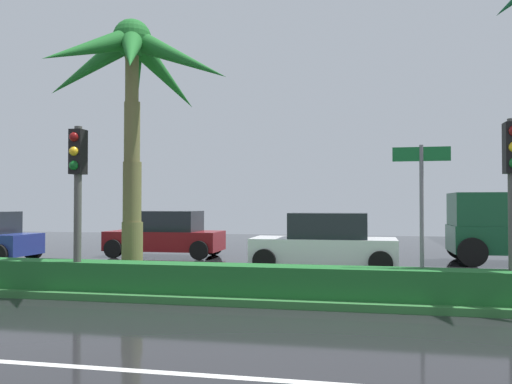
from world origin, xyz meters
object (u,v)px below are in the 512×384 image
at_px(traffic_signal_median_left, 77,177).
at_px(traffic_signal_median_right, 512,176).
at_px(palm_tree_mid_left, 132,78).
at_px(car_in_traffic_third, 325,242).
at_px(car_in_traffic_second, 166,235).
at_px(street_name_sign, 422,199).

height_order(traffic_signal_median_left, traffic_signal_median_right, traffic_signal_median_left).
xyz_separation_m(palm_tree_mid_left, car_in_traffic_third, (4.18, 4.51, -4.15)).
relative_size(palm_tree_mid_left, car_in_traffic_second, 1.44).
bearing_deg(palm_tree_mid_left, car_in_traffic_third, 47.12).
xyz_separation_m(traffic_signal_median_left, car_in_traffic_second, (-1.39, 8.67, -1.74)).
distance_m(palm_tree_mid_left, street_name_sign, 7.14).
bearing_deg(palm_tree_mid_left, street_name_sign, -6.94).
bearing_deg(car_in_traffic_second, traffic_signal_median_right, 140.60).
bearing_deg(traffic_signal_median_right, car_in_traffic_third, 125.63).
distance_m(traffic_signal_median_left, car_in_traffic_second, 8.95).
xyz_separation_m(traffic_signal_median_left, street_name_sign, (7.11, 0.52, -0.49)).
distance_m(palm_tree_mid_left, traffic_signal_median_left, 2.82).
bearing_deg(palm_tree_mid_left, traffic_signal_median_right, -6.67).
relative_size(palm_tree_mid_left, traffic_signal_median_right, 1.80).
bearing_deg(car_in_traffic_third, car_in_traffic_second, -24.72).
height_order(palm_tree_mid_left, street_name_sign, palm_tree_mid_left).
bearing_deg(traffic_signal_median_left, street_name_sign, 4.20).
relative_size(palm_tree_mid_left, car_in_traffic_third, 1.44).
xyz_separation_m(street_name_sign, car_in_traffic_third, (-2.29, 5.29, -1.25)).
relative_size(street_name_sign, car_in_traffic_second, 0.70).
distance_m(traffic_signal_median_right, car_in_traffic_third, 6.92).
relative_size(traffic_signal_median_right, car_in_traffic_third, 0.80).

